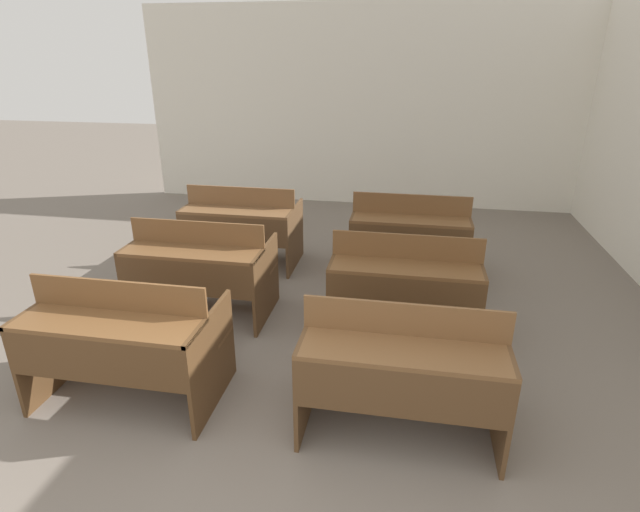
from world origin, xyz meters
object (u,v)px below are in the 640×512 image
object	(u,v)px
bench_second_left	(200,267)
bench_third_right	(409,234)
bench_front_left	(125,339)
bench_second_right	(405,283)
bench_front_right	(402,367)
bench_third_left	(242,225)

from	to	relation	value
bench_second_left	bench_third_right	size ratio (longest dim) A/B	1.00
bench_third_right	bench_front_left	bearing A→B (deg)	-126.85
bench_front_left	bench_second_right	size ratio (longest dim) A/B	1.00
bench_front_left	bench_front_right	xyz separation A→B (m)	(1.84, 0.02, 0.00)
bench_front_right	bench_third_right	size ratio (longest dim) A/B	1.00
bench_front_left	bench_second_left	bearing A→B (deg)	89.31
bench_front_left	bench_third_left	distance (m)	2.45
bench_third_right	bench_front_right	bearing A→B (deg)	-90.24
bench_front_right	bench_front_left	bearing A→B (deg)	-179.51
bench_front_right	bench_third_right	world-z (taller)	same
bench_third_left	bench_third_right	size ratio (longest dim) A/B	1.00
bench_second_left	bench_second_right	world-z (taller)	same
bench_second_left	bench_third_left	world-z (taller)	same
bench_second_right	bench_third_left	xyz separation A→B (m)	(-1.83, 1.22, 0.00)
bench_front_left	bench_third_right	xyz separation A→B (m)	(1.85, 2.47, 0.00)
bench_second_left	bench_third_left	bearing A→B (deg)	90.63
bench_second_right	bench_front_left	bearing A→B (deg)	-146.19
bench_third_left	bench_third_right	distance (m)	1.85
bench_third_left	bench_second_left	bearing A→B (deg)	-89.37
bench_third_left	bench_second_right	bearing A→B (deg)	-33.77
bench_second_right	bench_third_left	bearing A→B (deg)	146.23
bench_second_right	bench_third_right	distance (m)	1.25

